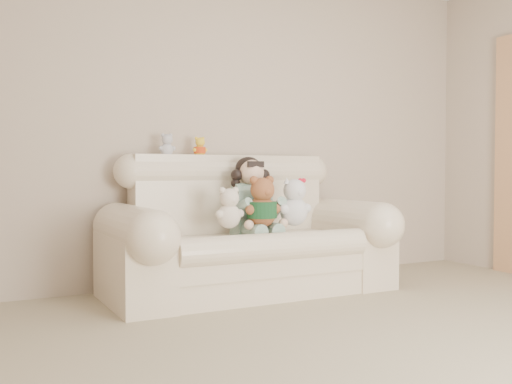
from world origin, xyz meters
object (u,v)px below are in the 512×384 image
(sofa, at_px, (250,223))
(brown_teddy, at_px, (262,197))
(seated_child, at_px, (251,195))
(white_cat, at_px, (294,197))
(cream_teddy, at_px, (229,204))

(sofa, distance_m, brown_teddy, 0.25)
(seated_child, height_order, white_cat, seated_child)
(seated_child, height_order, brown_teddy, seated_child)
(sofa, bearing_deg, brown_teddy, -79.90)
(white_cat, height_order, cream_teddy, white_cat)
(seated_child, xyz_separation_m, brown_teddy, (-0.03, -0.22, -0.01))
(seated_child, relative_size, brown_teddy, 1.39)
(brown_teddy, relative_size, white_cat, 1.03)
(seated_child, relative_size, cream_teddy, 1.77)
(white_cat, distance_m, cream_teddy, 0.52)
(sofa, bearing_deg, seated_child, 56.68)
(brown_teddy, relative_size, cream_teddy, 1.27)
(brown_teddy, bearing_deg, cream_teddy, -163.94)
(sofa, relative_size, brown_teddy, 4.86)
(seated_child, xyz_separation_m, cream_teddy, (-0.27, -0.18, -0.05))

